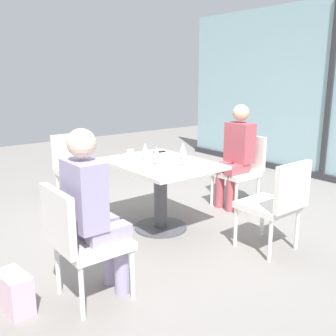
% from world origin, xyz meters
% --- Properties ---
extents(ground_plane, '(12.00, 12.00, 0.00)m').
position_xyz_m(ground_plane, '(0.00, 0.00, 0.00)').
color(ground_plane, gray).
extents(window_wall_backdrop, '(5.80, 0.10, 2.70)m').
position_xyz_m(window_wall_backdrop, '(0.00, 3.20, 1.21)').
color(window_wall_backdrop, '#91B7BC').
rests_on(window_wall_backdrop, ground_plane).
extents(dining_table_main, '(1.17, 0.88, 0.73)m').
position_xyz_m(dining_table_main, '(0.00, 0.00, 0.54)').
color(dining_table_main, silver).
rests_on(dining_table_main, ground_plane).
extents(chair_front_right, '(0.46, 0.50, 0.87)m').
position_xyz_m(chair_front_right, '(0.73, -1.26, 0.50)').
color(chair_front_right, silver).
rests_on(chair_front_right, ground_plane).
extents(chair_near_window, '(0.46, 0.51, 0.87)m').
position_xyz_m(chair_near_window, '(0.00, 1.26, 0.50)').
color(chair_near_window, silver).
rests_on(chair_near_window, ground_plane).
extents(chair_far_right, '(0.50, 0.46, 0.87)m').
position_xyz_m(chair_far_right, '(1.09, 0.50, 0.50)').
color(chair_far_right, silver).
rests_on(chair_far_right, ground_plane).
extents(chair_side_end, '(0.50, 0.46, 0.87)m').
position_xyz_m(chair_side_end, '(-1.35, -0.33, 0.50)').
color(chair_side_end, silver).
rests_on(chair_side_end, ground_plane).
extents(person_front_right, '(0.34, 0.39, 1.26)m').
position_xyz_m(person_front_right, '(0.73, -1.15, 0.70)').
color(person_front_right, '#9E93B7').
rests_on(person_front_right, ground_plane).
extents(person_near_window, '(0.34, 0.39, 1.26)m').
position_xyz_m(person_near_window, '(-0.00, 1.15, 0.70)').
color(person_near_window, '#B24C56').
rests_on(person_near_window, ground_plane).
extents(wine_glass_0, '(0.07, 0.07, 0.18)m').
position_xyz_m(wine_glass_0, '(0.08, 0.24, 0.86)').
color(wine_glass_0, silver).
rests_on(wine_glass_0, dining_table_main).
extents(wine_glass_1, '(0.07, 0.07, 0.18)m').
position_xyz_m(wine_glass_1, '(-0.15, -0.08, 0.86)').
color(wine_glass_1, silver).
rests_on(wine_glass_1, dining_table_main).
extents(wine_glass_2, '(0.07, 0.07, 0.18)m').
position_xyz_m(wine_glass_2, '(0.30, 0.07, 0.86)').
color(wine_glass_2, silver).
rests_on(wine_glass_2, dining_table_main).
extents(wine_glass_3, '(0.07, 0.07, 0.18)m').
position_xyz_m(wine_glass_3, '(0.08, -0.11, 0.86)').
color(wine_glass_3, silver).
rests_on(wine_glass_3, dining_table_main).
extents(coffee_cup, '(0.08, 0.08, 0.09)m').
position_xyz_m(coffee_cup, '(-0.36, -0.13, 0.78)').
color(coffee_cup, white).
rests_on(coffee_cup, dining_table_main).
extents(cell_phone_on_table, '(0.09, 0.15, 0.01)m').
position_xyz_m(cell_phone_on_table, '(-0.41, 0.30, 0.73)').
color(cell_phone_on_table, black).
rests_on(cell_phone_on_table, dining_table_main).
extents(handbag_0, '(0.32, 0.20, 0.28)m').
position_xyz_m(handbag_0, '(0.54, -1.69, 0.14)').
color(handbag_0, beige).
rests_on(handbag_0, ground_plane).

